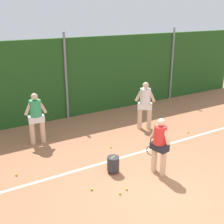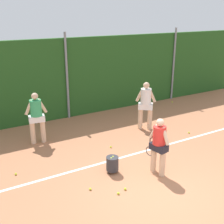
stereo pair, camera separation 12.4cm
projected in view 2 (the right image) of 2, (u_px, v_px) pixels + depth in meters
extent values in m
plane|color=#B2704C|center=(120.00, 160.00, 9.18)|extent=(31.19, 31.19, 0.00)
cube|color=#23511E|center=(66.00, 79.00, 12.33)|extent=(20.28, 0.25, 3.43)
cylinder|color=gray|center=(67.00, 77.00, 12.14)|extent=(0.10, 0.10, 3.68)
cylinder|color=gray|center=(174.00, 65.00, 14.87)|extent=(0.10, 0.10, 3.68)
cube|color=white|center=(119.00, 158.00, 9.25)|extent=(14.82, 0.10, 0.01)
cylinder|color=beige|center=(162.00, 164.00, 8.17)|extent=(0.17, 0.17, 0.75)
cylinder|color=beige|center=(153.00, 160.00, 8.41)|extent=(0.17, 0.17, 0.75)
cube|color=#23232D|center=(159.00, 147.00, 8.13)|extent=(0.38, 0.54, 0.20)
cylinder|color=red|center=(159.00, 135.00, 8.01)|extent=(0.36, 0.36, 0.53)
sphere|color=beige|center=(160.00, 122.00, 7.88)|extent=(0.22, 0.22, 0.22)
cylinder|color=beige|center=(165.00, 136.00, 7.85)|extent=(0.14, 0.30, 0.50)
cylinder|color=beige|center=(154.00, 132.00, 8.14)|extent=(0.14, 0.30, 0.50)
cylinder|color=black|center=(150.00, 143.00, 8.29)|extent=(0.03, 0.03, 0.28)
torus|color=#26262B|center=(149.00, 151.00, 8.38)|extent=(0.08, 0.28, 0.28)
cylinder|color=beige|center=(140.00, 119.00, 11.46)|extent=(0.19, 0.19, 0.84)
cylinder|color=beige|center=(150.00, 119.00, 11.40)|extent=(0.19, 0.19, 0.84)
cube|color=white|center=(146.00, 106.00, 11.25)|extent=(0.64, 0.60, 0.22)
cylinder|color=white|center=(146.00, 96.00, 11.12)|extent=(0.41, 0.41, 0.60)
sphere|color=beige|center=(146.00, 85.00, 10.97)|extent=(0.24, 0.24, 0.24)
cylinder|color=beige|center=(140.00, 95.00, 11.13)|extent=(0.30, 0.26, 0.57)
cylinder|color=beige|center=(152.00, 95.00, 11.07)|extent=(0.30, 0.26, 0.57)
cylinder|color=beige|center=(33.00, 133.00, 10.17)|extent=(0.18, 0.18, 0.81)
cylinder|color=beige|center=(43.00, 131.00, 10.29)|extent=(0.18, 0.18, 0.81)
cube|color=white|center=(37.00, 119.00, 10.06)|extent=(0.58, 0.39, 0.22)
cylinder|color=#339E60|center=(36.00, 108.00, 9.93)|extent=(0.40, 0.40, 0.58)
sphere|color=beige|center=(35.00, 96.00, 9.79)|extent=(0.23, 0.23, 0.23)
cylinder|color=beige|center=(29.00, 107.00, 9.83)|extent=(0.33, 0.14, 0.54)
cylinder|color=beige|center=(42.00, 106.00, 9.99)|extent=(0.33, 0.14, 0.54)
cylinder|color=#2D2D33|center=(112.00, 164.00, 8.36)|extent=(0.36, 0.36, 0.42)
cylinder|color=#2D2D33|center=(116.00, 170.00, 8.50)|extent=(0.02, 0.02, 0.08)
cylinder|color=#2D2D33|center=(109.00, 172.00, 8.38)|extent=(0.02, 0.02, 0.08)
cylinder|color=#2D2D33|center=(110.00, 169.00, 8.55)|extent=(0.02, 0.02, 0.08)
sphere|color=#CCDB33|center=(113.00, 157.00, 8.34)|extent=(0.07, 0.07, 0.07)
sphere|color=#CCDB33|center=(111.00, 158.00, 8.26)|extent=(0.07, 0.07, 0.07)
sphere|color=#CCDB33|center=(189.00, 133.00, 11.11)|extent=(0.07, 0.07, 0.07)
sphere|color=#CCDB33|center=(172.00, 102.00, 14.83)|extent=(0.07, 0.07, 0.07)
sphere|color=#CCDB33|center=(118.00, 193.00, 7.43)|extent=(0.07, 0.07, 0.07)
sphere|color=#CCDB33|center=(90.00, 189.00, 7.61)|extent=(0.07, 0.07, 0.07)
sphere|color=#CCDB33|center=(111.00, 147.00, 9.95)|extent=(0.07, 0.07, 0.07)
sphere|color=#CCDB33|center=(125.00, 189.00, 7.61)|extent=(0.07, 0.07, 0.07)
sphere|color=#CCDB33|center=(16.00, 174.00, 8.31)|extent=(0.07, 0.07, 0.07)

